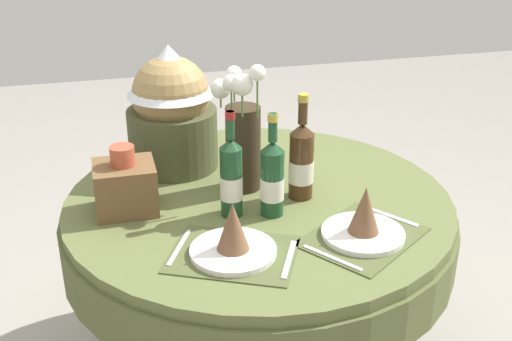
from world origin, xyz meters
The scene contains 9 objects.
dining_table centered at (0.00, 0.00, 0.60)m, with size 1.28×1.28×0.73m.
place_setting_left centered at (-0.16, -0.32, 0.77)m, with size 0.42×0.38×0.16m.
place_setting_right centered at (0.23, -0.32, 0.77)m, with size 0.43×0.41×0.16m.
flower_vase centered at (-0.04, 0.07, 0.92)m, with size 0.16×0.22×0.45m.
wine_bottle_left centered at (0.01, -0.12, 0.85)m, with size 0.07×0.07×0.33m.
wine_bottle_centre centered at (-0.11, -0.09, 0.85)m, with size 0.07×0.07×0.33m.
wine_bottle_right centered at (0.13, -0.03, 0.85)m, with size 0.08×0.08×0.35m.
gift_tub_back_left centered at (-0.23, 0.32, 0.96)m, with size 0.31×0.31×0.44m.
woven_basket_side_left centered at (-0.42, 0.02, 0.81)m, with size 0.19×0.17×0.21m.
Camera 1 is at (-0.47, -1.78, 1.67)m, focal length 44.77 mm.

